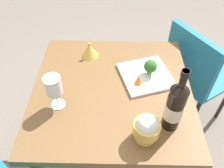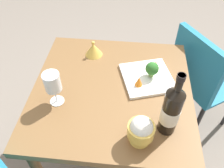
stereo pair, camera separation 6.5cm
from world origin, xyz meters
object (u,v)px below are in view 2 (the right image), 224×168
object	(u,v)px
wine_glass	(52,83)
broccoli_floret	(152,69)
rice_bowl_lid	(94,49)
serving_plate	(147,78)
chair_by_wall	(200,76)
rice_bowl	(141,130)
wine_bottle	(171,110)
carrot_garnish_right	(139,81)
carrot_garnish_left	(155,65)

from	to	relation	value
wine_glass	broccoli_floret	bearing A→B (deg)	114.61
rice_bowl_lid	serving_plate	size ratio (longest dim) A/B	0.32
chair_by_wall	serving_plate	xyz separation A→B (m)	(0.30, -0.38, 0.24)
rice_bowl_lid	rice_bowl	bearing A→B (deg)	27.35
wine_bottle	wine_glass	bearing A→B (deg)	-101.04
chair_by_wall	wine_bottle	bearing A→B (deg)	-59.16
chair_by_wall	wine_bottle	xyz separation A→B (m)	(0.59, -0.30, 0.36)
rice_bowl_lid	broccoli_floret	distance (m)	0.37
serving_plate	carrot_garnish_right	bearing A→B (deg)	-34.70
chair_by_wall	rice_bowl	distance (m)	0.84
serving_plate	rice_bowl_lid	bearing A→B (deg)	-118.58
broccoli_floret	rice_bowl	bearing A→B (deg)	-7.68
chair_by_wall	rice_bowl	bearing A→B (deg)	-64.30
chair_by_wall	rice_bowl_lid	xyz separation A→B (m)	(0.13, -0.69, 0.27)
rice_bowl_lid	carrot_garnish_right	distance (m)	0.35
carrot_garnish_left	serving_plate	bearing A→B (deg)	-31.61
chair_by_wall	wine_glass	bearing A→B (deg)	-91.08
chair_by_wall	wine_bottle	size ratio (longest dim) A/B	2.62
wine_glass	carrot_garnish_right	size ratio (longest dim) A/B	3.49
chair_by_wall	wine_bottle	distance (m)	0.76
carrot_garnish_left	wine_glass	bearing A→B (deg)	-60.69
wine_bottle	carrot_garnish_left	xyz separation A→B (m)	(-0.36, -0.04, -0.09)
chair_by_wall	wine_bottle	world-z (taller)	wine_bottle
rice_bowl_lid	broccoli_floret	bearing A→B (deg)	63.66
rice_bowl	wine_glass	bearing A→B (deg)	-113.03
rice_bowl	broccoli_floret	world-z (taller)	rice_bowl
wine_glass	broccoli_floret	world-z (taller)	wine_glass
wine_glass	carrot_garnish_left	world-z (taller)	wine_glass
chair_by_wall	serving_plate	distance (m)	0.54
chair_by_wall	rice_bowl_lid	bearing A→B (deg)	-112.09
rice_bowl_lid	carrot_garnish_left	distance (m)	0.37
wine_bottle	rice_bowl_lid	bearing A→B (deg)	-140.11
serving_plate	carrot_garnish_right	size ratio (longest dim) A/B	6.11
broccoli_floret	serving_plate	bearing A→B (deg)	-70.44
chair_by_wall	serving_plate	size ratio (longest dim) A/B	2.71
rice_bowl	rice_bowl_lid	distance (m)	0.61
chair_by_wall	carrot_garnish_left	xyz separation A→B (m)	(0.23, -0.34, 0.27)
rice_bowl_lid	broccoli_floret	world-z (taller)	broccoli_floret
rice_bowl_lid	carrot_garnish_left	bearing A→B (deg)	73.46
wine_bottle	carrot_garnish_right	bearing A→B (deg)	-151.70
chair_by_wall	rice_bowl	world-z (taller)	rice_bowl
wine_glass	broccoli_floret	size ratio (longest dim) A/B	2.09
wine_bottle	rice_bowl_lid	size ratio (longest dim) A/B	3.25
rice_bowl_lid	serving_plate	xyz separation A→B (m)	(0.17, 0.31, -0.03)
rice_bowl	broccoli_floret	xyz separation A→B (m)	(-0.37, 0.05, -0.01)
rice_bowl	carrot_garnish_right	xyz separation A→B (m)	(-0.30, -0.01, -0.03)
chair_by_wall	serving_plate	bearing A→B (deg)	-84.55
chair_by_wall	wine_glass	xyz separation A→B (m)	(0.49, -0.81, 0.36)
wine_glass	carrot_garnish_left	xyz separation A→B (m)	(-0.26, 0.47, -0.09)
broccoli_floret	chair_by_wall	bearing A→B (deg)	128.72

